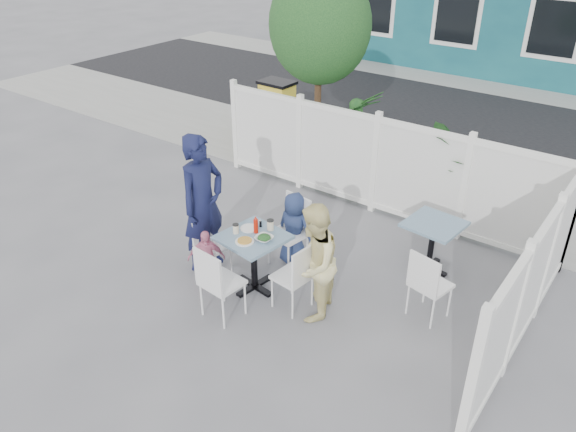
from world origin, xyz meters
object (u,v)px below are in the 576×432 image
Objects in this scene: chair_back at (292,226)px; toddler at (206,259)px; chair_left at (209,240)px; man at (203,204)px; utility_cabinet at (277,112)px; spare_table at (433,234)px; chair_near at (216,279)px; chair_right at (297,273)px; woman at (314,263)px; main_table at (254,248)px; boy at (294,229)px.

chair_back reaches higher than toddler.
man is (-0.14, 0.08, 0.47)m from chair_left.
utility_cabinet is 5.31m from spare_table.
chair_left is 1.03m from chair_near.
woman reaches higher than chair_right.
utility_cabinet is 4.84m from man.
utility_cabinet is at bearing 74.74° from toddler.
main_table reaches higher than spare_table.
chair_left is at bearing -61.82° from utility_cabinet.
utility_cabinet is 1.19× the size of chair_back.
spare_table is at bearing 137.07° from woman.
chair_near reaches higher than spare_table.
chair_left is at bearing -143.06° from spare_table.
main_table is at bearing 93.74° from chair_right.
boy reaches higher than chair_back.
toddler is (-1.44, -0.33, -0.33)m from woman.
chair_back is 0.52× the size of man.
chair_right is (-0.96, -1.78, -0.03)m from spare_table.
chair_back is (-1.62, -0.96, 0.01)m from spare_table.
man is at bearing -62.89° from utility_cabinet.
chair_right reaches higher than chair_left.
spare_table is 0.76× the size of chair_back.
chair_near is (3.00, -5.11, -0.02)m from utility_cabinet.
utility_cabinet is 1.21× the size of chair_near.
chair_back is at bearing 4.15° from boy.
toddler is (0.34, -0.34, -0.55)m from man.
chair_left is at bearing 56.02° from chair_back.
woman reaches higher than boy.
man is (-2.53, -1.72, 0.39)m from spare_table.
spare_table is at bearing 61.52° from chair_near.
chair_near is (-1.62, -2.48, 0.00)m from spare_table.
main_table is 0.56× the size of woman.
chair_near is (0.77, -0.68, 0.08)m from chair_left.
chair_left is 0.44× the size of man.
chair_near is at bearing 88.11° from boy.
spare_table is 1.86m from boy.
toddler is (0.20, -0.27, -0.08)m from chair_left.
utility_cabinet is at bearing 27.30° from man.
boy is at bearing 93.56° from chair_near.
spare_table is at bearing 46.43° from main_table.
spare_table is 1.90m from woman.
spare_table is 0.39× the size of man.
main_table is at bearing -89.85° from man.
man reaches higher than woman.
chair_near is 0.92× the size of boy.
chair_left is at bearing 97.15° from chair_right.
chair_back is at bearing -149.36° from spare_table.
boy is at bearing -48.37° from utility_cabinet.
chair_right is at bearing -118.36° from spare_table.
chair_back is at bearing 87.32° from main_table.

